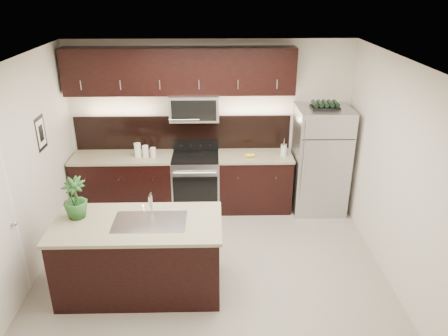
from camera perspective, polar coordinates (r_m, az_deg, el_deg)
name	(u,v)px	position (r m, az deg, el deg)	size (l,w,h in m)	color
ground	(211,268)	(5.94, -1.67, -12.93)	(4.50, 4.50, 0.00)	gray
room_walls	(200,150)	(5.09, -3.14, 2.36)	(4.52, 4.02, 2.71)	beige
counter_run	(183,182)	(7.17, -5.31, -1.82)	(3.51, 0.65, 0.94)	black
upper_fixtures	(182,78)	(6.78, -5.54, 11.59)	(3.49, 0.40, 1.66)	black
island	(140,256)	(5.43, -10.92, -11.20)	(1.96, 0.96, 0.94)	black
sink_faucet	(150,220)	(5.16, -9.66, -6.75)	(0.84, 0.50, 0.28)	silver
refrigerator	(320,160)	(7.14, 12.42, 1.01)	(0.83, 0.75, 1.72)	#B2B2B7
wine_rack	(325,105)	(6.86, 13.07, 8.03)	(0.42, 0.26, 0.10)	black
plant	(75,198)	(5.36, -18.90, -3.75)	(0.28, 0.28, 0.50)	#204C1E
canisters	(144,151)	(6.96, -10.47, 2.18)	(0.34, 0.12, 0.23)	silver
french_press	(284,150)	(6.97, 7.80, 2.41)	(0.10, 0.10, 0.28)	silver
bananas	(247,155)	(6.90, 3.01, 1.70)	(0.17, 0.13, 0.05)	yellow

